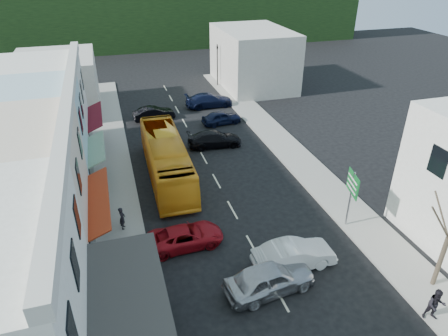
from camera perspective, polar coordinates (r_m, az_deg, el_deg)
ground at (r=24.35m, az=4.14°, el=-11.16°), size 120.00×120.00×0.00m
sidewalk_left at (r=31.43m, az=-15.39°, el=-1.90°), size 3.00×52.00×0.15m
sidewalk_right at (r=34.60m, az=10.05°, el=1.73°), size 3.00×52.00×0.15m
shopfront_row at (r=25.75m, az=-26.99°, el=-1.41°), size 8.25×30.00×8.00m
distant_block_left at (r=46.33m, az=-22.66°, el=10.93°), size 8.00×10.00×6.00m
distant_block_right at (r=52.02m, az=4.17°, el=15.41°), size 8.00×12.00×7.00m
hillside at (r=83.03m, az=-13.81°, el=22.08°), size 80.00×26.00×14.00m
bus at (r=30.67m, az=-8.25°, el=1.26°), size 2.66×11.63×3.10m
car_silver at (r=21.40m, az=6.52°, el=-15.65°), size 4.59×2.35×1.40m
car_white at (r=22.95m, az=9.97°, el=-12.26°), size 4.41×1.82×1.40m
car_red at (r=24.09m, az=-5.54°, el=-9.59°), size 4.68×2.10×1.40m
car_black_near at (r=35.66m, az=-1.36°, el=4.17°), size 4.61×2.12×1.40m
car_navy_mid at (r=40.36m, az=-0.36°, el=7.24°), size 4.58×2.32×1.40m
car_black_far at (r=42.01m, az=-10.00°, el=7.68°), size 4.56×2.25×1.40m
car_navy_far at (r=45.08m, az=-2.14°, el=9.59°), size 4.52×1.90×1.40m
pedestrian_left at (r=25.76m, az=-14.37°, el=-6.78°), size 0.51×0.67×1.70m
pedestrian_right at (r=22.08m, az=27.99°, el=-16.97°), size 0.81×0.67×1.70m
direction_sign at (r=25.93m, az=17.54°, el=-4.41°), size 1.01×1.87×3.95m
street_tree at (r=22.70m, az=29.39°, el=-8.68°), size 2.77×2.77×6.40m
traffic_signal at (r=51.75m, az=-0.96°, el=14.41°), size 0.77×1.17×5.26m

